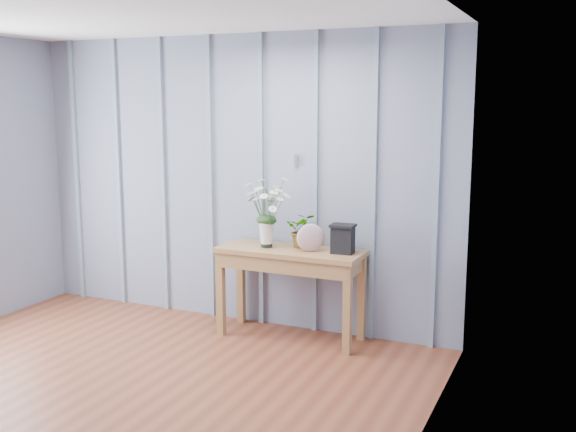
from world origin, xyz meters
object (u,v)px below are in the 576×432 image
at_px(daisy_vase, 266,203).
at_px(felt_disc_vessel, 311,238).
at_px(carved_box, 343,238).
at_px(sideboard, 290,263).

bearing_deg(daisy_vase, felt_disc_vessel, -1.38).
bearing_deg(carved_box, felt_disc_vessel, -168.66).
distance_m(daisy_vase, carved_box, 0.69).
xyz_separation_m(sideboard, daisy_vase, (-0.21, -0.02, 0.48)).
bearing_deg(daisy_vase, sideboard, 5.29).
xyz_separation_m(sideboard, carved_box, (0.44, 0.02, 0.23)).
height_order(sideboard, daisy_vase, daisy_vase).
xyz_separation_m(felt_disc_vessel, carved_box, (0.25, 0.05, 0.01)).
relative_size(sideboard, carved_box, 5.16).
relative_size(sideboard, felt_disc_vessel, 5.30).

